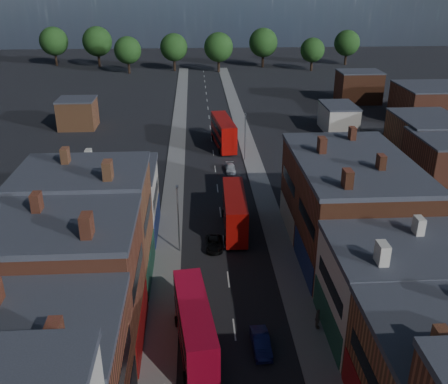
{
  "coord_description": "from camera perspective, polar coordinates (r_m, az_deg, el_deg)",
  "views": [
    {
      "loc": [
        -3.04,
        -19.73,
        29.21
      ],
      "look_at": [
        0.0,
        31.7,
        6.58
      ],
      "focal_mm": 40.0,
      "sensor_mm": 36.0,
      "label": 1
    }
  ],
  "objects": [
    {
      "name": "pavement_west",
      "position": [
        75.66,
        -5.74,
        0.93
      ],
      "size": [
        3.0,
        200.0,
        0.12
      ],
      "primitive_type": "cube",
      "color": "gray",
      "rests_on": "ground"
    },
    {
      "name": "pavement_east",
      "position": [
        76.18,
        4.07,
        1.16
      ],
      "size": [
        3.0,
        200.0,
        0.12
      ],
      "primitive_type": "cube",
      "color": "gray",
      "rests_on": "ground"
    },
    {
      "name": "lamp_post_2",
      "position": [
        55.49,
        -5.27,
        -2.6
      ],
      "size": [
        0.25,
        0.7,
        8.12
      ],
      "color": "slate",
      "rests_on": "ground"
    },
    {
      "name": "lamp_post_3",
      "position": [
        83.82,
        2.42,
        6.7
      ],
      "size": [
        0.25,
        0.7,
        8.12
      ],
      "color": "slate",
      "rests_on": "ground"
    },
    {
      "name": "bus_0",
      "position": [
        42.64,
        -3.37,
        -15.08
      ],
      "size": [
        3.75,
        11.05,
        4.68
      ],
      "rotation": [
        0.0,
        0.0,
        0.12
      ],
      "color": "#A80923",
      "rests_on": "ground"
    },
    {
      "name": "bus_1",
      "position": [
        61.0,
        1.23,
        -2.15
      ],
      "size": [
        3.03,
        11.22,
        4.82
      ],
      "rotation": [
        0.0,
        0.0,
        -0.02
      ],
      "color": "#B30E0A",
      "rests_on": "ground"
    },
    {
      "name": "bus_2",
      "position": [
        91.15,
        -0.06,
        6.88
      ],
      "size": [
        4.12,
        12.3,
        5.21
      ],
      "rotation": [
        0.0,
        0.0,
        0.12
      ],
      "color": "#A30A07",
      "rests_on": "ground"
    },
    {
      "name": "car_1",
      "position": [
        44.0,
        4.24,
        -16.81
      ],
      "size": [
        1.58,
        4.12,
        1.34
      ],
      "primitive_type": "imported",
      "rotation": [
        0.0,
        0.0,
        0.04
      ],
      "color": "#12194F",
      "rests_on": "ground"
    },
    {
      "name": "car_2",
      "position": [
        57.9,
        -1.15,
        -5.93
      ],
      "size": [
        1.99,
        4.17,
        1.15
      ],
      "primitive_type": "imported",
      "rotation": [
        0.0,
        0.0,
        -0.02
      ],
      "color": "black",
      "rests_on": "ground"
    },
    {
      "name": "car_3",
      "position": [
        80.04,
        0.75,
        2.73
      ],
      "size": [
        1.57,
        3.78,
        1.09
      ],
      "primitive_type": "imported",
      "rotation": [
        0.0,
        0.0,
        0.01
      ],
      "color": "silver",
      "rests_on": "ground"
    },
    {
      "name": "ped_3",
      "position": [
        46.4,
        10.65,
        -14.06
      ],
      "size": [
        0.62,
        1.19,
        1.96
      ],
      "primitive_type": "imported",
      "rotation": [
        0.0,
        0.0,
        1.48
      ],
      "color": "#615D53",
      "rests_on": "pavement_east"
    }
  ]
}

